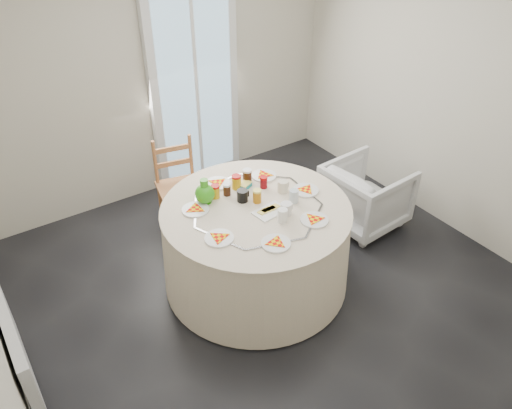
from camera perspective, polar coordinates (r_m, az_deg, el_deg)
floor at (r=4.34m, az=1.69°, el=-9.48°), size 4.00×4.00×0.00m
wall_back at (r=5.16m, az=-11.51°, el=14.59°), size 4.00×0.02×2.60m
wall_right at (r=4.90m, az=21.81°, el=11.71°), size 0.02×4.00×2.60m
glass_door at (r=5.36m, az=-7.01°, el=12.92°), size 1.00×0.08×2.10m
radiator at (r=3.78m, az=-25.76°, el=-14.23°), size 0.07×1.00×0.55m
table at (r=4.16m, az=0.00°, el=-4.81°), size 1.56×1.56×0.79m
wooden_chair at (r=4.80m, az=-8.74°, el=2.18°), size 0.48×0.46×0.91m
armchair at (r=4.94m, az=12.52°, el=1.67°), size 0.69×0.73×0.71m
place_settings at (r=3.92m, az=0.00°, el=-0.36°), size 1.46×1.46×0.02m
jar_cluster at (r=4.07m, az=-1.97°, el=1.96°), size 0.52×0.38×0.14m
butter_tub at (r=4.15m, az=-1.26°, el=2.15°), size 0.13×0.12×0.04m
green_pitcher at (r=3.95m, az=-5.89°, el=1.49°), size 0.20×0.20×0.20m
cheese_platter at (r=3.87m, az=1.62°, el=-0.82°), size 0.27×0.19×0.03m
mugs_glasses at (r=3.98m, az=1.56°, el=0.92°), size 0.84×0.84×0.12m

